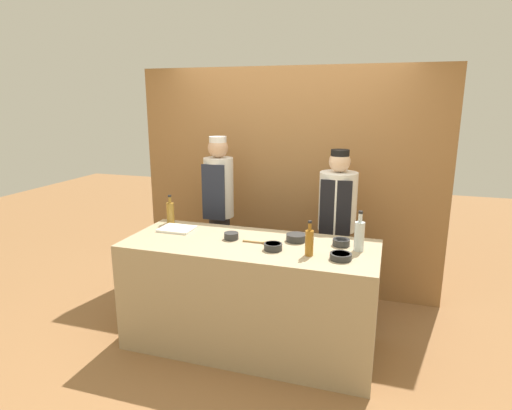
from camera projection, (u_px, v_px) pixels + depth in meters
ground_plane at (250, 344)px, 3.73m from camera, size 14.00×14.00×0.00m
cabinet_wall at (288, 182)px, 4.64m from camera, size 3.27×0.18×2.40m
counter at (250, 295)px, 3.61m from camera, size 2.08×0.83×0.93m
sauce_bowl_purple at (273, 246)px, 3.33m from camera, size 0.14×0.14×0.05m
sauce_bowl_white at (341, 242)px, 3.43m from camera, size 0.14×0.14×0.05m
sauce_bowl_yellow at (231, 235)px, 3.59m from camera, size 0.12×0.12×0.06m
sauce_bowl_orange at (341, 256)px, 3.13m from camera, size 0.16×0.16×0.05m
sauce_bowl_red at (296, 237)px, 3.54m from camera, size 0.17×0.17×0.06m
cutting_board at (177, 229)px, 3.85m from camera, size 0.30×0.24×0.02m
bottle_clear at (359, 235)px, 3.29m from camera, size 0.08×0.08×0.32m
bottle_amber at (309, 242)px, 3.20m from camera, size 0.06×0.06×0.27m
bottle_vinegar at (170, 212)px, 4.04m from camera, size 0.07×0.07×0.27m
wooden_spoon at (259, 242)px, 3.49m from camera, size 0.22×0.04×0.02m
chef_left at (219, 211)px, 4.42m from camera, size 0.30×0.30×1.71m
chef_right at (337, 228)px, 4.08m from camera, size 0.36×0.36×1.62m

